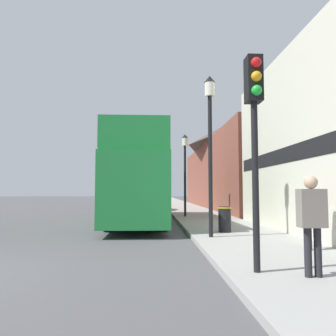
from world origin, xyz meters
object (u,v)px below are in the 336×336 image
object	(u,v)px
tour_bus	(140,184)
pedestrian_second	(312,207)
parked_car_ahead_of_bus	(153,202)
lamp_post_second	(185,159)
traffic_signal	(255,112)
pedestrian_nearest	(312,215)
lamp_post_nearest	(210,126)
litter_bin	(225,218)

from	to	relation	value
tour_bus	pedestrian_second	xyz separation A→B (m)	(4.51, -8.46, -0.73)
parked_car_ahead_of_bus	lamp_post_second	world-z (taller)	lamp_post_second
traffic_signal	lamp_post_second	distance (m)	12.73
pedestrian_nearest	lamp_post_nearest	distance (m)	5.47
lamp_post_second	pedestrian_second	bearing A→B (deg)	-79.18
lamp_post_nearest	pedestrian_nearest	bearing A→B (deg)	-79.97
pedestrian_nearest	lamp_post_nearest	xyz separation A→B (m)	(-0.85, 4.79, 2.48)
lamp_post_nearest	pedestrian_second	bearing A→B (deg)	-48.65
parked_car_ahead_of_bus	lamp_post_second	bearing A→B (deg)	-76.54
parked_car_ahead_of_bus	pedestrian_second	world-z (taller)	pedestrian_second
parked_car_ahead_of_bus	pedestrian_nearest	bearing A→B (deg)	-83.70
traffic_signal	pedestrian_second	bearing A→B (deg)	45.59
pedestrian_nearest	lamp_post_second	bearing A→B (deg)	93.56
traffic_signal	lamp_post_nearest	distance (m)	4.49
tour_bus	litter_bin	xyz separation A→B (m)	(3.14, -4.92, -1.28)
lamp_post_nearest	tour_bus	bearing A→B (deg)	111.76
lamp_post_second	litter_bin	bearing A→B (deg)	-84.62
litter_bin	parked_car_ahead_of_bus	bearing A→B (deg)	99.95
traffic_signal	tour_bus	bearing A→B (deg)	103.10
pedestrian_second	lamp_post_nearest	xyz separation A→B (m)	(-2.07, 2.35, 2.47)
tour_bus	pedestrian_second	bearing A→B (deg)	-61.69
parked_car_ahead_of_bus	lamp_post_nearest	size ratio (longest dim) A/B	0.77
traffic_signal	lamp_post_nearest	size ratio (longest dim) A/B	0.76
parked_car_ahead_of_bus	lamp_post_second	size ratio (longest dim) A/B	0.85
tour_bus	lamp_post_nearest	size ratio (longest dim) A/B	2.17
pedestrian_second	lamp_post_second	distance (m)	11.04
lamp_post_nearest	parked_car_ahead_of_bus	bearing A→B (deg)	96.56
pedestrian_nearest	lamp_post_second	world-z (taller)	lamp_post_second
pedestrian_nearest	pedestrian_second	distance (m)	2.73
lamp_post_nearest	traffic_signal	bearing A→B (deg)	-89.80
parked_car_ahead_of_bus	traffic_signal	xyz separation A→B (m)	(1.75, -19.55, 2.29)
parked_car_ahead_of_bus	pedestrian_second	bearing A→B (deg)	-78.80
pedestrian_nearest	litter_bin	bearing A→B (deg)	91.39
tour_bus	litter_bin	bearing A→B (deg)	-57.15
tour_bus	lamp_post_second	bearing A→B (deg)	41.45
pedestrian_second	lamp_post_nearest	size ratio (longest dim) A/B	0.33
pedestrian_second	lamp_post_second	world-z (taller)	lamp_post_second
traffic_signal	pedestrian_nearest	bearing A→B (deg)	-22.80
pedestrian_nearest	lamp_post_nearest	size ratio (longest dim) A/B	0.33
pedestrian_nearest	traffic_signal	distance (m)	2.04
lamp_post_nearest	lamp_post_second	world-z (taller)	lamp_post_nearest
tour_bus	traffic_signal	distance (m)	10.90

